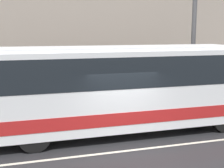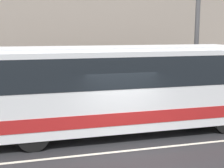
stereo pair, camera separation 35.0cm
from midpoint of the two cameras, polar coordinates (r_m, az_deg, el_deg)
ground_plane at (r=10.50m, az=3.86°, el=-12.10°), size 60.00×60.00×0.00m
sidewalk at (r=15.60m, az=-2.81°, el=-4.55°), size 60.00×3.14×0.14m
lane_stripe at (r=10.50m, az=3.86°, el=-12.07°), size 54.00×0.14×0.01m
transit_bus at (r=11.83m, az=1.99°, el=-0.18°), size 11.23×2.59×3.32m
utility_pole_near at (r=16.34m, az=15.80°, el=7.85°), size 0.23×0.23×6.69m
pedestrian_waiting at (r=15.63m, az=-0.89°, el=-1.52°), size 0.36×0.36×1.58m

